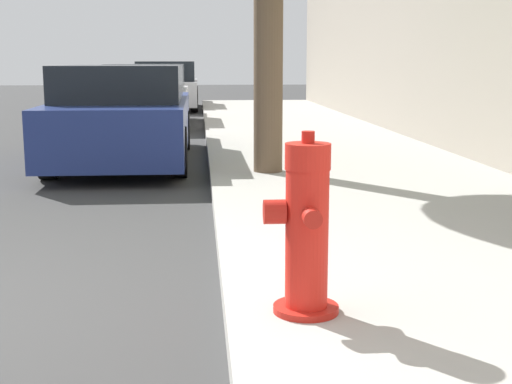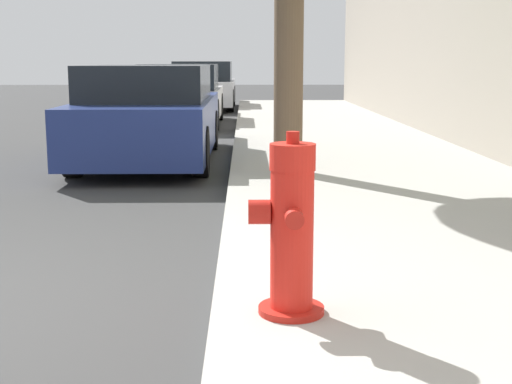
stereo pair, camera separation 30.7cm
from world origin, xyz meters
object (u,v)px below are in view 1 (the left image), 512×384
at_px(fire_hydrant, 306,231).
at_px(parked_car_near, 124,116).
at_px(parked_car_far, 167,86).
at_px(parked_car_mid, 147,96).

xyz_separation_m(fire_hydrant, parked_car_near, (-1.59, 6.73, 0.09)).
relative_size(fire_hydrant, parked_car_far, 0.21).
height_order(parked_car_near, parked_car_far, parked_car_far).
distance_m(fire_hydrant, parked_car_far, 18.21).
distance_m(parked_car_near, parked_car_mid, 5.95).
bearing_deg(parked_car_far, parked_car_near, -90.59).
distance_m(fire_hydrant, parked_car_mid, 12.79).
relative_size(parked_car_near, parked_car_far, 1.02).
xyz_separation_m(fire_hydrant, parked_car_far, (-1.47, 18.15, 0.10)).
relative_size(fire_hydrant, parked_car_near, 0.21).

